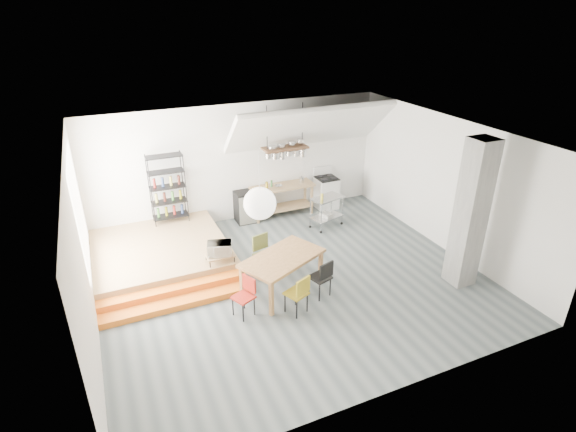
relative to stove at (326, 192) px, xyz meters
name	(u,v)px	position (x,y,z in m)	size (l,w,h in m)	color
floor	(293,279)	(-2.50, -3.16, -0.48)	(8.00, 8.00, 0.00)	#4B5657
wall_back	(239,163)	(-2.50, 0.34, 1.12)	(8.00, 0.04, 3.20)	silver
wall_left	(82,253)	(-6.50, -3.16, 1.12)	(0.04, 7.00, 3.20)	silver
wall_right	(446,185)	(1.50, -3.16, 1.12)	(0.04, 7.00, 3.20)	silver
ceiling	(293,137)	(-2.50, -3.16, 2.72)	(8.00, 7.00, 0.02)	white
slope_ceiling	(310,127)	(-0.70, -0.26, 2.07)	(4.40, 1.80, 0.15)	white
window_pane	(79,209)	(-6.48, -1.66, 1.32)	(0.02, 2.50, 2.20)	white
platform	(161,253)	(-5.00, -1.16, -0.28)	(3.00, 3.00, 0.40)	#A58152
step_lower	(178,303)	(-5.00, -3.11, -0.41)	(3.00, 0.35, 0.13)	orange
step_upper	(174,291)	(-5.00, -2.76, -0.35)	(3.00, 0.35, 0.27)	orange
concrete_column	(471,214)	(0.80, -4.66, 1.12)	(0.50, 0.50, 3.20)	slate
kitchen_counter	(282,195)	(-1.40, -0.01, 0.15)	(1.80, 0.60, 0.91)	#A58152
stove	(326,192)	(0.00, 0.00, 0.00)	(0.60, 0.60, 1.18)	white
pot_rack	(286,151)	(-1.37, -0.23, 1.50)	(1.20, 0.50, 1.43)	#452A1B
wire_shelving	(168,188)	(-4.50, 0.04, 0.85)	(0.88, 0.38, 1.80)	black
microwave_shelf	(220,255)	(-3.90, -2.41, 0.07)	(0.60, 0.40, 0.16)	#A58152
paper_lantern	(260,203)	(-3.40, -3.68, 1.72)	(0.60, 0.60, 0.60)	white
dining_table	(282,260)	(-2.86, -3.43, 0.24)	(1.96, 1.59, 0.81)	brown
chair_mustard	(299,292)	(-2.88, -4.28, 0.02)	(0.50, 0.50, 0.84)	#A38C1B
chair_black	(322,276)	(-2.21, -3.97, 0.02)	(0.48, 0.48, 0.84)	black
chair_olive	(263,251)	(-2.98, -2.64, 0.07)	(0.52, 0.52, 0.92)	olive
chair_red	(246,293)	(-3.82, -3.88, 0.00)	(0.48, 0.48, 0.80)	red
rolling_cart	(327,208)	(-0.59, -1.14, 0.07)	(0.96, 0.70, 0.85)	silver
mini_fridge	(245,207)	(-2.50, 0.04, -0.05)	(0.51, 0.51, 0.87)	black
microwave	(219,249)	(-3.90, -2.41, 0.23)	(0.52, 0.35, 0.29)	beige
bowl	(278,186)	(-1.54, -0.06, 0.45)	(0.21, 0.21, 0.05)	silver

